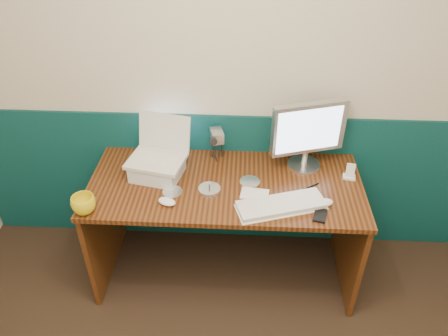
# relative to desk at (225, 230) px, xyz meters

# --- Properties ---
(back_wall) EXTENTS (3.50, 0.04, 2.50)m
(back_wall) POSITION_rel_desk_xyz_m (0.02, 0.37, 0.88)
(back_wall) COLOR beige
(back_wall) RESTS_ON ground
(wainscot) EXTENTS (3.48, 0.02, 1.00)m
(wainscot) POSITION_rel_desk_xyz_m (0.02, 0.36, 0.12)
(wainscot) COLOR #072F31
(wainscot) RESTS_ON ground
(desk) EXTENTS (1.60, 0.70, 0.75)m
(desk) POSITION_rel_desk_xyz_m (0.00, 0.00, 0.00)
(desk) COLOR #37150A
(desk) RESTS_ON ground
(laptop_riser) EXTENTS (0.32, 0.29, 0.10)m
(laptop_riser) POSITION_rel_desk_xyz_m (-0.41, 0.06, 0.42)
(laptop_riser) COLOR silver
(laptop_riser) RESTS_ON desk
(laptop) EXTENTS (0.36, 0.31, 0.27)m
(laptop) POSITION_rel_desk_xyz_m (-0.41, 0.06, 0.60)
(laptop) COLOR silver
(laptop) RESTS_ON laptop_riser
(monitor) EXTENTS (0.46, 0.26, 0.45)m
(monitor) POSITION_rel_desk_xyz_m (0.47, 0.20, 0.60)
(monitor) COLOR silver
(monitor) RESTS_ON desk
(keyboard) EXTENTS (0.50, 0.30, 0.03)m
(keyboard) POSITION_rel_desk_xyz_m (0.31, -0.20, 0.39)
(keyboard) COLOR white
(keyboard) RESTS_ON desk
(mouse_right) EXTENTS (0.11, 0.08, 0.03)m
(mouse_right) POSITION_rel_desk_xyz_m (0.55, -0.16, 0.39)
(mouse_right) COLOR white
(mouse_right) RESTS_ON desk
(mouse_left) EXTENTS (0.12, 0.10, 0.03)m
(mouse_left) POSITION_rel_desk_xyz_m (-0.31, -0.20, 0.39)
(mouse_left) COLOR white
(mouse_left) RESTS_ON desk
(mug) EXTENTS (0.17, 0.17, 0.10)m
(mug) POSITION_rel_desk_xyz_m (-0.74, -0.29, 0.43)
(mug) COLOR yellow
(mug) RESTS_ON desk
(camcorder) EXTENTS (0.13, 0.16, 0.22)m
(camcorder) POSITION_rel_desk_xyz_m (-0.07, 0.26, 0.48)
(camcorder) COLOR #ABABB0
(camcorder) RESTS_ON desk
(cd_spindle) EXTENTS (0.13, 0.13, 0.03)m
(cd_spindle) POSITION_rel_desk_xyz_m (-0.09, -0.08, 0.39)
(cd_spindle) COLOR #B6BDC7
(cd_spindle) RESTS_ON desk
(cd_loose_a) EXTENTS (0.12, 0.12, 0.00)m
(cd_loose_a) POSITION_rel_desk_xyz_m (-0.30, -0.09, 0.38)
(cd_loose_a) COLOR silver
(cd_loose_a) RESTS_ON desk
(cd_loose_b) EXTENTS (0.12, 0.12, 0.00)m
(cd_loose_b) POSITION_rel_desk_xyz_m (0.14, 0.03, 0.38)
(cd_loose_b) COLOR silver
(cd_loose_b) RESTS_ON desk
(pen) EXTENTS (0.12, 0.09, 0.01)m
(pen) POSITION_rel_desk_xyz_m (0.48, -0.01, 0.38)
(pen) COLOR black
(pen) RESTS_ON desk
(papers) EXTENTS (0.17, 0.12, 0.00)m
(papers) POSITION_rel_desk_xyz_m (0.17, -0.09, 0.38)
(papers) COLOR white
(papers) RESTS_ON desk
(dock) EXTENTS (0.08, 0.07, 0.01)m
(dock) POSITION_rel_desk_xyz_m (0.73, 0.09, 0.38)
(dock) COLOR white
(dock) RESTS_ON desk
(music_player) EXTENTS (0.05, 0.03, 0.09)m
(music_player) POSITION_rel_desk_xyz_m (0.73, 0.09, 0.43)
(music_player) COLOR white
(music_player) RESTS_ON dock
(pda) EXTENTS (0.09, 0.12, 0.01)m
(pda) POSITION_rel_desk_xyz_m (0.52, -0.25, 0.38)
(pda) COLOR black
(pda) RESTS_ON desk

